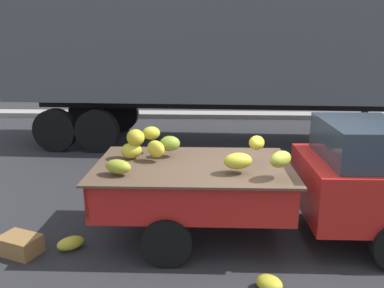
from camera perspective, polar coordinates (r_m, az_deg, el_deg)
The scene contains 7 objects.
ground at distance 5.76m, azimuth 12.08°, elevation -14.09°, with size 220.00×220.00×0.00m, color #28282B.
curb_strip at distance 14.48m, azimuth 6.21°, elevation 4.20°, with size 80.00×0.80×0.16m, color gray.
pickup_truck at distance 5.80m, azimuth 19.22°, elevation -4.92°, with size 4.81×1.82×1.70m.
semi_trailer at distance 10.61m, azimuth 6.85°, elevation 13.65°, with size 12.07×2.95×3.95m.
fallen_banana_bunch_near_tailgate at distance 5.73m, azimuth -17.19°, elevation -13.58°, with size 0.37×0.20×0.18m, color gold.
fallen_banana_bunch_by_wheel at distance 4.81m, azimuth 11.15°, elevation -19.24°, with size 0.31×0.26×0.17m, color gold.
produce_crate at distance 5.85m, azimuth -23.69°, elevation -13.25°, with size 0.52×0.36×0.25m, color olive.
Camera 1 is at (-0.96, -4.96, 2.77)m, focal length 36.78 mm.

